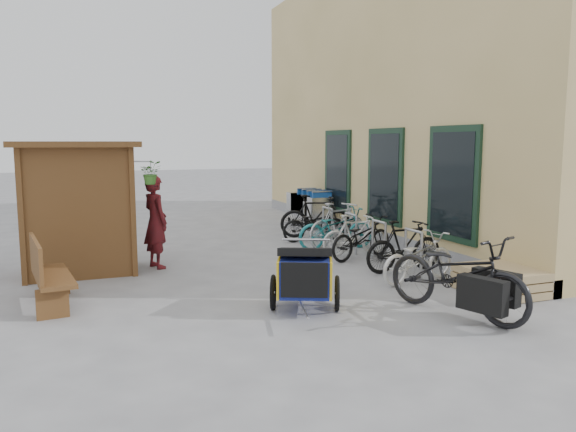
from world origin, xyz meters
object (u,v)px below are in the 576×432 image
object	(u,v)px
bike_2	(361,238)
bike_6	(314,224)
kiosk	(73,189)
bike_5	(338,225)
bike_1	(404,246)
bench	(47,272)
person_kiosk	(156,222)
bike_3	(355,235)
child_trailer	(305,272)
bike_0	(418,258)
shopping_carts	(308,204)
cargo_bike	(458,275)
bike_4	(336,228)
pallet_stack	(500,280)
bike_7	(316,216)

from	to	relation	value
bike_2	bike_6	xyz separation A→B (m)	(-0.08, 2.23, -0.02)
bike_6	kiosk	bearing A→B (deg)	107.89
bike_5	bike_1	bearing A→B (deg)	163.47
bench	bike_1	bearing A→B (deg)	-7.06
person_kiosk	bike_5	xyz separation A→B (m)	(4.16, 0.66, -0.37)
kiosk	bike_3	xyz separation A→B (m)	(5.50, -0.41, -1.11)
child_trailer	bike_0	xyz separation A→B (m)	(2.42, 0.77, -0.12)
bike_2	bike_3	bearing A→B (deg)	-22.29
shopping_carts	bike_6	bearing A→B (deg)	-109.39
kiosk	bike_0	xyz separation A→B (m)	(5.47, -2.79, -1.12)
bike_6	cargo_bike	bearing A→B (deg)	177.80
bike_2	bike_4	bearing A→B (deg)	-17.72
shopping_carts	child_trailer	xyz separation A→B (m)	(-3.23, -7.54, -0.08)
bike_5	cargo_bike	bearing A→B (deg)	154.39
pallet_stack	bike_7	bearing A→B (deg)	96.04
bike_5	bike_7	bearing A→B (deg)	-20.59
bike_0	bike_3	distance (m)	2.38
bike_4	bike_5	size ratio (longest dim) A/B	1.04
bench	cargo_bike	xyz separation A→B (m)	(5.32, -2.47, 0.06)
person_kiosk	bike_5	bearing A→B (deg)	-100.78
bike_1	bike_5	size ratio (longest dim) A/B	0.93
bike_4	shopping_carts	bearing A→B (deg)	-10.49
bike_7	bike_0	bearing A→B (deg)	-164.41
bench	child_trailer	xyz separation A→B (m)	(3.46, -1.46, 0.03)
bike_0	bike_1	world-z (taller)	bike_1
pallet_stack	person_kiosk	world-z (taller)	person_kiosk
person_kiosk	bike_0	distance (m)	4.89
cargo_bike	bike_5	bearing A→B (deg)	63.68
bike_2	bike_6	size ratio (longest dim) A/B	1.05
bike_1	shopping_carts	bearing A→B (deg)	-7.54
bike_5	bike_6	bearing A→B (deg)	-5.58
child_trailer	bench	bearing A→B (deg)	-178.93
pallet_stack	bike_3	distance (m)	3.55
bike_7	bike_3	bearing A→B (deg)	-165.92
cargo_bike	bike_7	world-z (taller)	cargo_bike
shopping_carts	bike_4	size ratio (longest dim) A/B	1.13
kiosk	pallet_stack	xyz separation A→B (m)	(6.28, -3.87, -1.34)
shopping_carts	bike_3	distance (m)	4.47
bike_0	bike_3	bearing A→B (deg)	-13.97
bike_0	bike_1	size ratio (longest dim) A/B	1.01
person_kiosk	bike_3	xyz separation A→B (m)	(4.06, -0.36, -0.45)
kiosk	bike_4	distance (m)	5.58
pallet_stack	bike_0	bearing A→B (deg)	126.73
bench	cargo_bike	bearing A→B (deg)	-32.59
kiosk	bike_6	size ratio (longest dim) A/B	1.55
bike_1	bike_7	bearing A→B (deg)	-1.60
pallet_stack	bike_0	world-z (taller)	bike_0
bike_3	bike_5	size ratio (longest dim) A/B	0.85
bike_1	bike_6	bearing A→B (deg)	2.56
child_trailer	bike_6	bearing A→B (deg)	89.06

